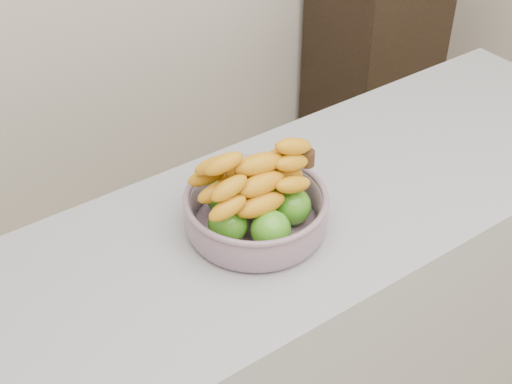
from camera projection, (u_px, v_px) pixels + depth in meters
counter at (283, 343)px, 1.89m from camera, size 2.00×0.60×0.90m
cabinet at (374, 60)px, 3.15m from camera, size 0.52×0.43×0.90m
fruit_bowl at (256, 206)px, 1.53m from camera, size 0.31×0.31×0.19m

